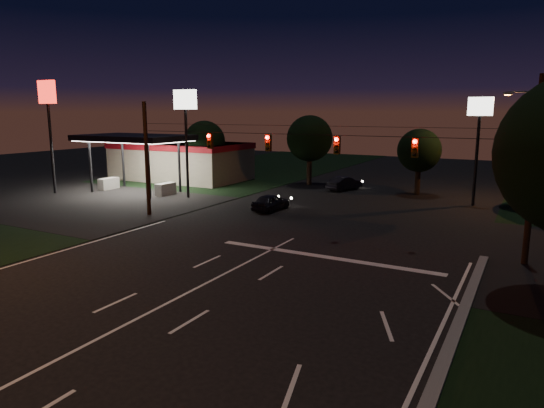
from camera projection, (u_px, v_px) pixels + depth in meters
The scene contains 17 objects.
ground at pixel (110, 333), 16.22m from camera, with size 140.00×140.00×0.00m, color black.
cross_street_left at pixel (83, 203), 39.41m from camera, with size 20.00×16.00×0.02m, color black.
stop_bar at pixel (324, 257), 24.73m from camera, with size 12.00×0.50×0.01m, color silver.
utility_pole_right at pixel (524, 264), 23.53m from camera, with size 0.30×0.30×9.00m, color black.
utility_pole_left at pixel (149, 215), 34.80m from camera, with size 0.28×0.28×8.00m, color black.
signal_span at pixel (301, 143), 28.10m from camera, with size 24.00×0.40×1.56m.
gas_station at pixel (178, 158), 52.26m from camera, with size 14.20×16.10×5.25m.
pole_sign_left_near at pixel (186, 116), 40.47m from camera, with size 2.20×0.30×9.10m.
pole_sign_left_far at pixel (48, 108), 42.53m from camera, with size 2.00×0.30×10.00m.
pole_sign_right at pixel (479, 126), 37.19m from camera, with size 1.80×0.30×8.40m.
street_light_right_far at pixel (526, 139), 37.58m from camera, with size 2.20×0.35×9.00m.
tree_far_a at pixel (206, 142), 49.85m from camera, with size 4.20×4.20×6.42m.
tree_far_b at pixel (310, 139), 48.55m from camera, with size 4.60×4.60×6.98m.
tree_far_c at pixel (420, 151), 42.64m from camera, with size 3.80×3.80×5.86m.
tree_far_d at pixel (537, 145), 36.54m from camera, with size 4.80×4.80×7.30m.
car_oncoming_a at pixel (271, 202), 36.32m from camera, with size 1.48×3.69×1.26m, color black.
car_oncoming_b at pixel (344, 183), 45.85m from camera, with size 1.37×3.93×1.29m, color black.
Camera 1 is at (12.01, -10.69, 7.28)m, focal length 32.00 mm.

